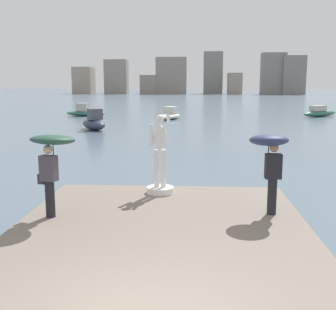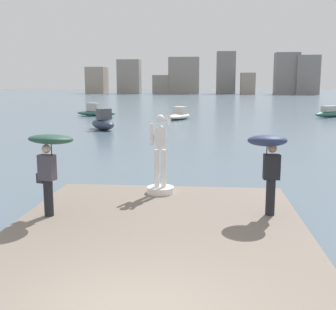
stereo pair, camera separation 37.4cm
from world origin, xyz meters
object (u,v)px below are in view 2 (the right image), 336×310
at_px(boat_near, 96,112).
at_px(boat_far, 332,113).
at_px(statue_white_figure, 160,165).
at_px(onlooker_right, 268,152).
at_px(boat_mid, 179,115).
at_px(boat_rightward, 103,123).
at_px(onlooker_left, 50,152).

relative_size(boat_near, boat_far, 0.97).
xyz_separation_m(statue_white_figure, onlooker_right, (2.77, -1.80, 0.70)).
distance_m(boat_mid, boat_rightward, 11.27).
xyz_separation_m(boat_far, boat_rightward, (-20.97, -14.22, 0.11)).
bearing_deg(boat_near, boat_rightward, -72.98).
xyz_separation_m(onlooker_left, boat_rightward, (-4.25, 22.34, -1.41)).
distance_m(onlooker_left, boat_far, 40.23).
xyz_separation_m(onlooker_left, boat_far, (16.72, 36.56, -1.52)).
relative_size(onlooker_right, boat_rightward, 0.58).
bearing_deg(statue_white_figure, boat_rightward, 108.26).
xyz_separation_m(onlooker_right, boat_near, (-13.47, 35.21, -1.48)).
xyz_separation_m(boat_mid, boat_rightward, (-5.21, -9.99, 0.13)).
bearing_deg(boat_near, boat_far, 1.79).
relative_size(onlooker_right, boat_mid, 0.47).
bearing_deg(onlooker_right, statue_white_figure, 146.91).
bearing_deg(boat_far, statue_white_figure, -112.81).
bearing_deg(onlooker_right, boat_rightward, 113.26).
height_order(onlooker_right, boat_rightward, onlooker_right).
distance_m(statue_white_figure, boat_near, 35.09).
bearing_deg(statue_white_figure, boat_near, 107.77).
distance_m(onlooker_left, onlooker_right, 5.14).
height_order(onlooker_right, boat_near, onlooker_right).
height_order(boat_mid, boat_rightward, boat_rightward).
bearing_deg(boat_near, onlooker_left, -76.84).
distance_m(statue_white_figure, onlooker_right, 3.38).
bearing_deg(onlooker_right, boat_near, 110.94).
relative_size(statue_white_figure, onlooker_right, 1.16).
height_order(onlooker_left, boat_mid, onlooker_left).
bearing_deg(statue_white_figure, boat_mid, 92.63).
distance_m(boat_near, boat_mid, 9.94).
distance_m(boat_near, boat_rightward, 14.05).
bearing_deg(boat_mid, boat_far, 15.03).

